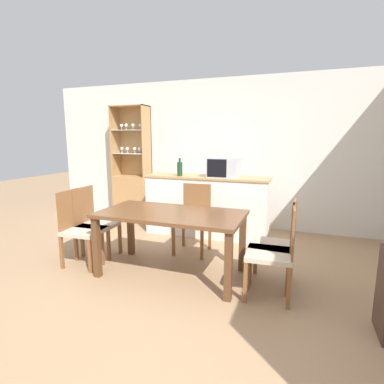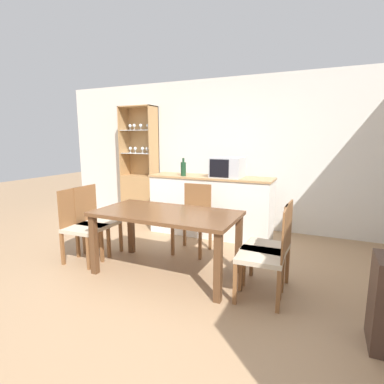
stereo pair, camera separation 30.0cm
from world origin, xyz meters
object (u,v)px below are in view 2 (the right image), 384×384
object	(u,v)px
dining_table	(166,220)
microwave	(227,167)
dining_chair_side_right_far	(271,246)
dining_chair_side_left_far	(96,221)
display_cabinet	(140,186)
dining_chair_side_right_near	(266,254)
dining_chair_side_left_near	(82,226)
wine_bottle	(183,169)
dining_chair_head_far	(193,219)

from	to	relation	value
dining_table	microwave	bearing A→B (deg)	81.23
dining_chair_side_right_far	microwave	bearing A→B (deg)	36.68
dining_chair_side_left_far	display_cabinet	bearing A→B (deg)	-164.43
display_cabinet	dining_chair_side_right_near	world-z (taller)	display_cabinet
dining_chair_side_right_far	dining_chair_side_left_near	world-z (taller)	same
wine_bottle	dining_chair_side_left_near	bearing A→B (deg)	-114.63
dining_chair_side_left_far	wine_bottle	size ratio (longest dim) A/B	3.27
dining_chair_head_far	wine_bottle	xyz separation A→B (m)	(-0.45, 0.62, 0.61)
dining_chair_side_right_far	dining_chair_side_left_near	xyz separation A→B (m)	(-2.28, -0.25, 0.00)
dining_chair_side_right_far	dining_table	bearing A→B (deg)	99.22
dining_chair_side_left_far	dining_chair_side_left_near	distance (m)	0.25
dining_chair_side_right_near	dining_chair_side_right_far	bearing A→B (deg)	-2.75
display_cabinet	dining_chair_side_left_far	world-z (taller)	display_cabinet
wine_bottle	dining_chair_head_far	bearing A→B (deg)	-54.09
dining_table	dining_chair_side_right_far	bearing A→B (deg)	6.10
dining_chair_head_far	wine_bottle	bearing A→B (deg)	-55.78
dining_chair_side_left_near	wine_bottle	xyz separation A→B (m)	(0.69, 1.50, 0.61)
dining_table	dining_chair_side_left_far	distance (m)	1.16
dining_chair_side_right_near	dining_chair_side_left_near	xyz separation A→B (m)	(-2.28, -0.01, 0.00)
dining_chair_head_far	microwave	size ratio (longest dim) A/B	1.99
display_cabinet	microwave	size ratio (longest dim) A/B	4.62
dining_chair_side_left_far	microwave	xyz separation A→B (m)	(1.37, 1.37, 0.65)
dining_chair_side_right_near	dining_chair_head_far	world-z (taller)	same
dining_table	dining_chair_side_right_near	xyz separation A→B (m)	(1.14, -0.12, -0.18)
microwave	wine_bottle	bearing A→B (deg)	-169.98
dining_chair_head_far	dining_chair_side_left_near	distance (m)	1.44
display_cabinet	dining_chair_head_far	world-z (taller)	display_cabinet
dining_chair_side_right_near	dining_chair_side_left_far	distance (m)	2.30
display_cabinet	dining_chair_side_left_near	size ratio (longest dim) A/B	2.32
dining_table	dining_chair_head_far	world-z (taller)	dining_chair_head_far
dining_chair_head_far	dining_chair_side_right_far	bearing A→B (deg)	149.48
wine_bottle	dining_chair_side_right_near	bearing A→B (deg)	-43.19
dining_chair_head_far	dining_chair_side_left_far	distance (m)	1.30
dining_table	dining_chair_side_right_near	world-z (taller)	dining_chair_side_right_near
wine_bottle	dining_chair_side_right_far	bearing A→B (deg)	-38.15
dining_chair_side_right_near	dining_chair_side_right_far	xyz separation A→B (m)	(-0.00, 0.24, 0.00)
dining_table	microwave	size ratio (longest dim) A/B	3.49
dining_chair_side_left_near	dining_chair_side_right_far	bearing A→B (deg)	92.90
dining_chair_side_right_far	wine_bottle	xyz separation A→B (m)	(-1.59, 1.25, 0.61)
dining_chair_side_right_near	microwave	xyz separation A→B (m)	(-0.91, 1.62, 0.65)
dining_chair_side_right_far	dining_chair_head_far	world-z (taller)	same
display_cabinet	wine_bottle	xyz separation A→B (m)	(1.25, -0.63, 0.45)
dining_table	display_cabinet	bearing A→B (deg)	130.30
dining_chair_side_right_near	wine_bottle	bearing A→B (deg)	44.06
display_cabinet	dining_chair_head_far	bearing A→B (deg)	-36.44
dining_chair_head_far	microwave	xyz separation A→B (m)	(0.23, 0.74, 0.65)
dining_chair_side_right_near	dining_chair_head_far	xyz separation A→B (m)	(-1.14, 0.87, 0.00)
display_cabinet	dining_chair_side_right_far	xyz separation A→B (m)	(2.84, -1.88, -0.16)
dining_chair_side_left_near	microwave	size ratio (longest dim) A/B	1.99
dining_table	dining_chair_head_far	xyz separation A→B (m)	(-0.00, 0.75, -0.18)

